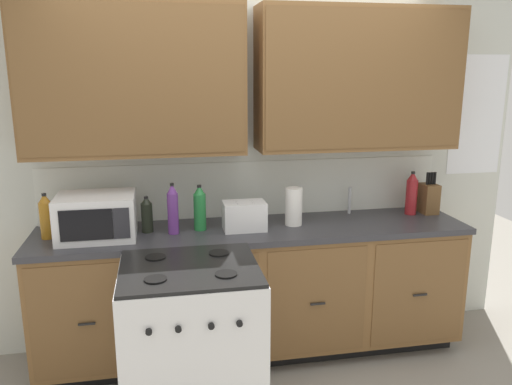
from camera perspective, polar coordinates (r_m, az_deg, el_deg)
The scene contains 14 objects.
ground_plane at distance 3.60m, azimuth 0.76°, elevation -19.73°, with size 8.00×8.00×0.00m, color gray.
wall_unit at distance 3.52m, azimuth -0.76°, elevation 8.68°, with size 4.09×0.40×2.56m.
counter_run at distance 3.63m, azimuth -0.14°, elevation -10.80°, with size 2.92×0.64×0.94m.
stove_range at distance 3.03m, azimuth -7.16°, elevation -16.44°, with size 0.76×0.68×0.95m.
microwave at distance 3.37m, azimuth -17.34°, elevation -2.57°, with size 0.48×0.37×0.28m.
toaster at distance 3.40m, azimuth -1.31°, elevation -2.61°, with size 0.28×0.18×0.19m.
knife_block at distance 4.00m, azimuth 18.70°, elevation -0.57°, with size 0.11×0.14×0.31m.
sink_faucet at distance 3.84m, azimuth 10.37°, elevation -0.86°, with size 0.02×0.02×0.20m, color #B2B5BA.
paper_towel_roll at distance 3.50m, azimuth 4.22°, elevation -1.55°, with size 0.12×0.12×0.26m, color white.
bottle_violet at distance 3.34m, azimuth -9.25°, elevation -1.85°, with size 0.07×0.07×0.33m.
bottle_amber at distance 3.47m, azimuth -22.35°, elevation -2.49°, with size 0.08×0.08×0.29m.
bottle_green at distance 3.40m, azimuth -6.28°, elevation -1.74°, with size 0.08×0.08×0.30m.
bottle_dark at distance 3.42m, azimuth -12.06°, elevation -2.43°, with size 0.07×0.07×0.24m.
bottle_red at distance 3.92m, azimuth 16.95°, elevation -0.10°, with size 0.08×0.08×0.32m.
Camera 1 is at (-0.61, -2.95, 1.98)m, focal length 35.90 mm.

